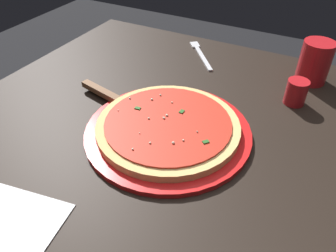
% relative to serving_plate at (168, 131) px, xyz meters
% --- Properties ---
extents(restaurant_table, '(1.06, 0.95, 0.76)m').
position_rel_serving_plate_xyz_m(restaurant_table, '(-0.04, -0.01, -0.13)').
color(restaurant_table, black).
rests_on(restaurant_table, ground_plane).
extents(serving_plate, '(0.34, 0.34, 0.01)m').
position_rel_serving_plate_xyz_m(serving_plate, '(0.00, 0.00, 0.00)').
color(serving_plate, red).
rests_on(serving_plate, restaurant_table).
extents(pizza, '(0.29, 0.29, 0.02)m').
position_rel_serving_plate_xyz_m(pizza, '(0.00, -0.00, 0.02)').
color(pizza, '#DBB26B').
rests_on(pizza, serving_plate).
extents(pizza_server, '(0.22, 0.09, 0.01)m').
position_rel_serving_plate_xyz_m(pizza_server, '(0.16, -0.04, 0.01)').
color(pizza_server, silver).
rests_on(pizza_server, serving_plate).
extents(cup_tall_drink, '(0.08, 0.08, 0.11)m').
position_rel_serving_plate_xyz_m(cup_tall_drink, '(-0.22, -0.36, 0.05)').
color(cup_tall_drink, '#B2191E').
rests_on(cup_tall_drink, restaurant_table).
extents(cup_small_sauce, '(0.05, 0.05, 0.06)m').
position_rel_serving_plate_xyz_m(cup_small_sauce, '(-0.21, -0.24, 0.02)').
color(cup_small_sauce, '#B2191E').
rests_on(cup_small_sauce, restaurant_table).
extents(napkin_folded_right, '(0.17, 0.15, 0.00)m').
position_rel_serving_plate_xyz_m(napkin_folded_right, '(0.11, 0.31, -0.00)').
color(napkin_folded_right, white).
rests_on(napkin_folded_right, restaurant_table).
extents(fork, '(0.13, 0.16, 0.00)m').
position_rel_serving_plate_xyz_m(fork, '(0.09, -0.37, -0.00)').
color(fork, silver).
rests_on(fork, restaurant_table).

